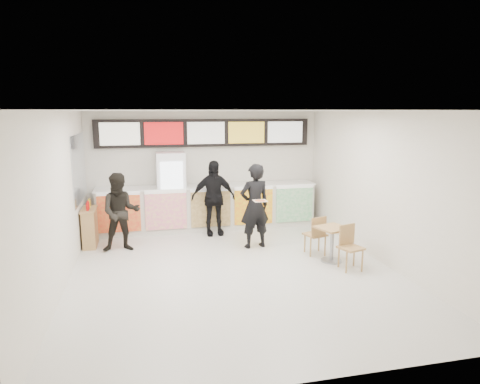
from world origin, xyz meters
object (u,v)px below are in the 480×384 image
object	(u,v)px
customer_left	(121,212)
cafe_table	(332,238)
service_counter	(209,207)
condiment_ledge	(90,227)
customer_main	(255,206)
customer_mid	(213,198)
drinks_fridge	(171,192)

from	to	relation	value
customer_left	cafe_table	size ratio (longest dim) A/B	1.14
service_counter	condiment_ledge	world-z (taller)	service_counter
customer_main	customer_left	bearing A→B (deg)	-17.04
customer_left	cafe_table	xyz separation A→B (m)	(4.15, -1.65, -0.36)
condiment_ledge	customer_main	bearing A→B (deg)	-14.31
cafe_table	customer_main	bearing A→B (deg)	118.70
service_counter	customer_mid	world-z (taller)	customer_mid
service_counter	drinks_fridge	distance (m)	1.03
service_counter	cafe_table	bearing A→B (deg)	-55.69
service_counter	customer_main	size ratio (longest dim) A/B	2.96
condiment_ledge	service_counter	bearing A→B (deg)	16.42
customer_left	drinks_fridge	bearing A→B (deg)	47.91
drinks_fridge	condiment_ledge	world-z (taller)	drinks_fridge
service_counter	customer_left	distance (m)	2.52
customer_left	customer_mid	size ratio (longest dim) A/B	0.93
customer_main	customer_left	distance (m)	2.90
customer_mid	service_counter	bearing A→B (deg)	91.01
drinks_fridge	customer_main	world-z (taller)	drinks_fridge
customer_mid	cafe_table	bearing A→B (deg)	-53.32
service_counter	cafe_table	size ratio (longest dim) A/B	3.70
drinks_fridge	customer_left	size ratio (longest dim) A/B	1.17
drinks_fridge	customer_left	bearing A→B (deg)	-130.94
customer_mid	cafe_table	xyz separation A→B (m)	(2.01, -2.45, -0.42)
service_counter	condiment_ledge	xyz separation A→B (m)	(-2.82, -0.83, -0.13)
drinks_fridge	customer_mid	distance (m)	1.12
customer_left	condiment_ledge	size ratio (longest dim) A/B	1.67
customer_main	cafe_table	xyz separation A→B (m)	(1.28, -1.25, -0.44)
cafe_table	condiment_ledge	world-z (taller)	condiment_ledge
condiment_ledge	customer_mid	bearing A→B (deg)	5.77
customer_mid	condiment_ledge	xyz separation A→B (m)	(-2.85, -0.29, -0.48)
customer_main	condiment_ledge	size ratio (longest dim) A/B	1.83
cafe_table	customer_mid	bearing A→B (deg)	112.23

